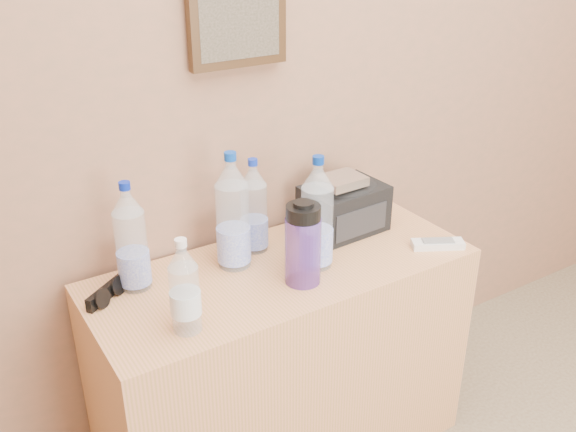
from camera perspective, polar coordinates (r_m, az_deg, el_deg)
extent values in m
plane|color=#806149|center=(2.04, 1.80, 16.16)|extent=(4.00, 0.00, 4.00)
cube|color=tan|center=(2.12, -0.42, -13.00)|extent=(1.16, 0.48, 0.72)
cylinder|color=#C7E5F6|center=(1.80, -13.75, -2.32)|extent=(0.09, 0.09, 0.28)
cylinder|color=#0921A2|center=(1.73, -14.34, 2.62)|extent=(0.03, 0.03, 0.02)
cylinder|color=silver|center=(1.86, -4.93, -0.14)|extent=(0.10, 0.10, 0.31)
cylinder|color=#083EAD|center=(1.79, -5.16, 5.31)|extent=(0.03, 0.03, 0.02)
cylinder|color=white|center=(1.96, -3.05, 0.46)|extent=(0.08, 0.08, 0.26)
cylinder|color=#0F2AA9|center=(1.89, -3.16, 4.81)|extent=(0.03, 0.03, 0.02)
cylinder|color=silver|center=(1.86, 2.59, -0.29)|extent=(0.09, 0.09, 0.30)
cylinder|color=navy|center=(1.78, 2.71, 4.99)|extent=(0.03, 0.03, 0.02)
cylinder|color=#A8BCD8|center=(1.61, -9.17, -6.66)|extent=(0.07, 0.07, 0.22)
cylinder|color=silver|center=(1.54, -9.52, -2.37)|extent=(0.03, 0.03, 0.02)
cylinder|color=#6136A6|center=(1.80, 1.33, -3.11)|extent=(0.10, 0.10, 0.20)
cylinder|color=black|center=(1.74, 1.37, 0.48)|extent=(0.10, 0.10, 0.05)
cube|color=silver|center=(2.07, 13.17, -2.45)|extent=(0.17, 0.12, 0.02)
cube|color=white|center=(2.03, 4.82, 3.17)|extent=(0.14, 0.12, 0.03)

